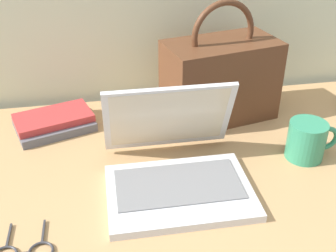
{
  "coord_description": "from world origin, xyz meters",
  "views": [
    {
      "loc": [
        -0.13,
        -0.78,
        0.63
      ],
      "look_at": [
        0.01,
        0.0,
        0.15
      ],
      "focal_mm": 44.84,
      "sensor_mm": 36.0,
      "label": 1
    }
  ],
  "objects": [
    {
      "name": "eyeglasses",
      "position": [
        -0.3,
        -0.2,
        0.03
      ],
      "size": [
        0.11,
        0.11,
        0.01
      ],
      "color": "#333338",
      "rests_on": "desk"
    },
    {
      "name": "book_stack",
      "position": [
        -0.26,
        0.24,
        0.05
      ],
      "size": [
        0.23,
        0.2,
        0.04
      ],
      "color": "#595960",
      "rests_on": "desk"
    },
    {
      "name": "laptop",
      "position": [
        0.02,
        -0.04,
        0.07
      ],
      "size": [
        0.31,
        0.3,
        0.21
      ],
      "color": "silver",
      "rests_on": "desk"
    },
    {
      "name": "desk",
      "position": [
        0.0,
        0.0,
        0.01
      ],
      "size": [
        1.6,
        0.76,
        0.03
      ],
      "color": "tan",
      "rests_on": "ground"
    },
    {
      "name": "coffee_mug",
      "position": [
        0.35,
        -0.01,
        0.08
      ],
      "size": [
        0.13,
        0.09,
        0.09
      ],
      "color": "#338C66",
      "rests_on": "desk"
    },
    {
      "name": "handbag",
      "position": [
        0.2,
        0.23,
        0.15
      ],
      "size": [
        0.33,
        0.22,
        0.33
      ],
      "color": "#59331E",
      "rests_on": "desk"
    }
  ]
}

